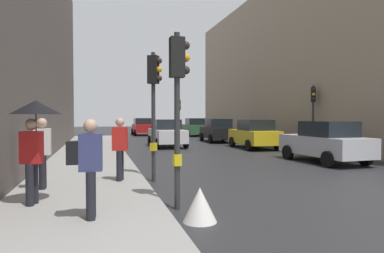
{
  "coord_description": "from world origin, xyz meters",
  "views": [
    {
      "loc": [
        -6.68,
        -7.28,
        1.98
      ],
      "look_at": [
        -2.41,
        8.6,
        1.48
      ],
      "focal_mm": 32.59,
      "sensor_mm": 36.0,
      "label": 1
    }
  ],
  "objects_px": {
    "car_dark_suv": "(218,130)",
    "traffic_light_mid_street": "(313,106)",
    "traffic_light_near_left": "(178,88)",
    "car_green_estate": "(195,127)",
    "pedestrian_with_grey_backpack": "(88,162)",
    "warning_sign_triangle": "(200,205)",
    "car_silver_hatchback": "(325,142)",
    "car_white_compact": "(167,133)",
    "pedestrian_in_red_jacket": "(120,146)",
    "traffic_light_near_right": "(154,93)",
    "pedestrian_with_black_backpack": "(40,149)",
    "car_red_sedan": "(142,127)",
    "pedestrian_with_umbrella": "(35,123)",
    "car_yellow_taxi": "(254,134)",
    "traffic_light_far_median": "(179,112)"
  },
  "relations": [
    {
      "from": "car_white_compact",
      "to": "car_green_estate",
      "type": "bearing_deg",
      "value": 66.1
    },
    {
      "from": "car_white_compact",
      "to": "pedestrian_with_umbrella",
      "type": "bearing_deg",
      "value": -111.02
    },
    {
      "from": "traffic_light_far_median",
      "to": "car_white_compact",
      "type": "distance_m",
      "value": 6.38
    },
    {
      "from": "car_silver_hatchback",
      "to": "car_yellow_taxi",
      "type": "distance_m",
      "value": 6.63
    },
    {
      "from": "traffic_light_near_right",
      "to": "pedestrian_with_umbrella",
      "type": "xyz_separation_m",
      "value": [
        -2.88,
        -2.75,
        -0.84
      ]
    },
    {
      "from": "car_dark_suv",
      "to": "car_red_sedan",
      "type": "distance_m",
      "value": 11.77
    },
    {
      "from": "car_dark_suv",
      "to": "pedestrian_with_black_backpack",
      "type": "relative_size",
      "value": 2.42
    },
    {
      "from": "traffic_light_near_right",
      "to": "car_white_compact",
      "type": "bearing_deg",
      "value": 77.22
    },
    {
      "from": "traffic_light_near_right",
      "to": "pedestrian_with_black_backpack",
      "type": "bearing_deg",
      "value": -160.43
    },
    {
      "from": "car_white_compact",
      "to": "car_silver_hatchback",
      "type": "xyz_separation_m",
      "value": [
        5.07,
        -9.24,
        0.0
      ]
    },
    {
      "from": "car_dark_suv",
      "to": "traffic_light_mid_street",
      "type": "bearing_deg",
      "value": -69.53
    },
    {
      "from": "car_yellow_taxi",
      "to": "pedestrian_with_umbrella",
      "type": "distance_m",
      "value": 15.73
    },
    {
      "from": "traffic_light_near_left",
      "to": "car_dark_suv",
      "type": "xyz_separation_m",
      "value": [
        7.17,
        17.96,
        -1.7
      ]
    },
    {
      "from": "traffic_light_mid_street",
      "to": "car_dark_suv",
      "type": "relative_size",
      "value": 0.87
    },
    {
      "from": "traffic_light_near_left",
      "to": "car_green_estate",
      "type": "distance_m",
      "value": 27.29
    },
    {
      "from": "traffic_light_mid_street",
      "to": "car_dark_suv",
      "type": "height_order",
      "value": "traffic_light_mid_street"
    },
    {
      "from": "traffic_light_near_right",
      "to": "pedestrian_with_umbrella",
      "type": "relative_size",
      "value": 1.82
    },
    {
      "from": "car_green_estate",
      "to": "pedestrian_with_black_backpack",
      "type": "xyz_separation_m",
      "value": [
        -10.66,
        -23.97,
        0.29
      ]
    },
    {
      "from": "car_white_compact",
      "to": "pedestrian_in_red_jacket",
      "type": "height_order",
      "value": "pedestrian_in_red_jacket"
    },
    {
      "from": "traffic_light_far_median",
      "to": "warning_sign_triangle",
      "type": "bearing_deg",
      "value": -101.93
    },
    {
      "from": "car_silver_hatchback",
      "to": "car_red_sedan",
      "type": "bearing_deg",
      "value": 101.95
    },
    {
      "from": "car_white_compact",
      "to": "warning_sign_triangle",
      "type": "relative_size",
      "value": 6.48
    },
    {
      "from": "traffic_light_mid_street",
      "to": "pedestrian_with_grey_backpack",
      "type": "distance_m",
      "value": 16.19
    },
    {
      "from": "traffic_light_far_median",
      "to": "car_silver_hatchback",
      "type": "bearing_deg",
      "value": -79.01
    },
    {
      "from": "traffic_light_mid_street",
      "to": "car_yellow_taxi",
      "type": "bearing_deg",
      "value": 139.77
    },
    {
      "from": "car_red_sedan",
      "to": "traffic_light_mid_street",
      "type": "bearing_deg",
      "value": -68.69
    },
    {
      "from": "car_green_estate",
      "to": "pedestrian_in_red_jacket",
      "type": "height_order",
      "value": "pedestrian_in_red_jacket"
    },
    {
      "from": "car_red_sedan",
      "to": "car_green_estate",
      "type": "bearing_deg",
      "value": -29.46
    },
    {
      "from": "traffic_light_near_right",
      "to": "warning_sign_triangle",
      "type": "relative_size",
      "value": 5.99
    },
    {
      "from": "pedestrian_with_grey_backpack",
      "to": "warning_sign_triangle",
      "type": "bearing_deg",
      "value": -5.35
    },
    {
      "from": "car_green_estate",
      "to": "pedestrian_with_grey_backpack",
      "type": "distance_m",
      "value": 28.55
    },
    {
      "from": "pedestrian_in_red_jacket",
      "to": "traffic_light_near_right",
      "type": "bearing_deg",
      "value": 23.73
    },
    {
      "from": "car_white_compact",
      "to": "pedestrian_with_black_backpack",
      "type": "relative_size",
      "value": 2.38
    },
    {
      "from": "traffic_light_mid_street",
      "to": "car_yellow_taxi",
      "type": "relative_size",
      "value": 0.87
    },
    {
      "from": "car_red_sedan",
      "to": "pedestrian_in_red_jacket",
      "type": "relative_size",
      "value": 2.38
    },
    {
      "from": "car_red_sedan",
      "to": "pedestrian_with_grey_backpack",
      "type": "distance_m",
      "value": 30.03
    },
    {
      "from": "car_silver_hatchback",
      "to": "warning_sign_triangle",
      "type": "distance_m",
      "value": 10.02
    },
    {
      "from": "car_silver_hatchback",
      "to": "pedestrian_with_umbrella",
      "type": "xyz_separation_m",
      "value": [
        -10.59,
        -5.12,
        0.96
      ]
    },
    {
      "from": "car_white_compact",
      "to": "pedestrian_with_umbrella",
      "type": "distance_m",
      "value": 15.42
    },
    {
      "from": "pedestrian_with_umbrella",
      "to": "pedestrian_with_black_backpack",
      "type": "height_order",
      "value": "pedestrian_with_umbrella"
    },
    {
      "from": "pedestrian_with_black_backpack",
      "to": "car_yellow_taxi",
      "type": "bearing_deg",
      "value": 43.66
    },
    {
      "from": "traffic_light_far_median",
      "to": "pedestrian_with_umbrella",
      "type": "bearing_deg",
      "value": -110.78
    },
    {
      "from": "car_yellow_taxi",
      "to": "traffic_light_far_median",
      "type": "bearing_deg",
      "value": 108.06
    },
    {
      "from": "pedestrian_with_grey_backpack",
      "to": "pedestrian_with_black_backpack",
      "type": "bearing_deg",
      "value": 112.35
    },
    {
      "from": "traffic_light_mid_street",
      "to": "pedestrian_with_grey_backpack",
      "type": "bearing_deg",
      "value": -137.69
    },
    {
      "from": "car_green_estate",
      "to": "pedestrian_in_red_jacket",
      "type": "relative_size",
      "value": 2.41
    },
    {
      "from": "warning_sign_triangle",
      "to": "pedestrian_in_red_jacket",
      "type": "bearing_deg",
      "value": 108.15
    },
    {
      "from": "car_silver_hatchback",
      "to": "car_red_sedan",
      "type": "distance_m",
      "value": 23.77
    },
    {
      "from": "pedestrian_with_black_backpack",
      "to": "warning_sign_triangle",
      "type": "relative_size",
      "value": 2.72
    },
    {
      "from": "car_yellow_taxi",
      "to": "car_red_sedan",
      "type": "distance_m",
      "value": 17.29
    }
  ]
}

